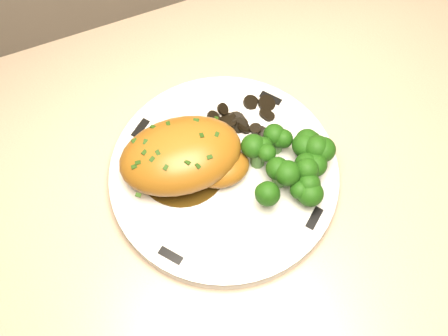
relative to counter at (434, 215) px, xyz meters
name	(u,v)px	position (x,y,z in m)	size (l,w,h in m)	color
counter	(434,215)	(0.00, 0.00, 0.00)	(1.97, 0.65, 0.97)	brown
plate	(224,175)	(-0.42, 0.04, 0.43)	(0.26, 0.26, 0.02)	silver
rim_accent_0	(271,98)	(-0.33, 0.11, 0.44)	(0.03, 0.01, 0.00)	black
rim_accent_1	(140,128)	(-0.49, 0.13, 0.44)	(0.03, 0.01, 0.00)	black
rim_accent_2	(171,256)	(-0.51, -0.03, 0.44)	(0.03, 0.01, 0.00)	black
rim_accent_3	(314,218)	(-0.35, -0.05, 0.44)	(0.03, 0.01, 0.00)	black
gravy_pool	(182,166)	(-0.46, 0.06, 0.44)	(0.10, 0.10, 0.00)	#38260A
chicken_breast	(185,157)	(-0.45, 0.06, 0.47)	(0.14, 0.10, 0.05)	#8F5818
mushroom_pile	(240,130)	(-0.38, 0.08, 0.44)	(0.09, 0.06, 0.02)	black
broccoli_florets	(290,163)	(-0.35, 0.01, 0.46)	(0.10, 0.09, 0.04)	#488036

